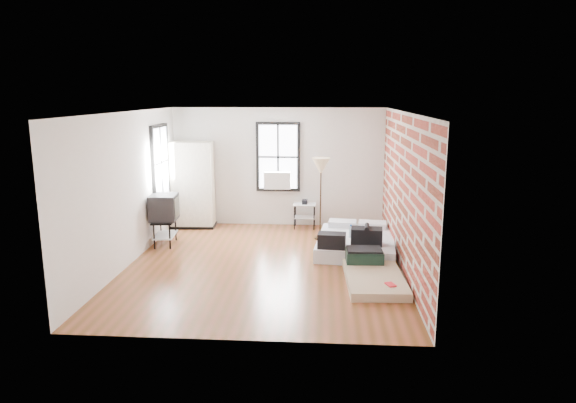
# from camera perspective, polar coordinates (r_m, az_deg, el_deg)

# --- Properties ---
(ground) EXTENTS (6.00, 6.00, 0.00)m
(ground) POSITION_cam_1_polar(r_m,az_deg,el_deg) (9.62, -2.64, -7.00)
(ground) COLOR brown
(ground) RESTS_ON ground
(room_shell) EXTENTS (5.02, 6.02, 2.80)m
(room_shell) POSITION_cam_1_polar(r_m,az_deg,el_deg) (9.54, -1.11, 3.59)
(room_shell) COLOR silver
(room_shell) RESTS_ON ground
(mattress_main) EXTENTS (1.69, 2.18, 0.65)m
(mattress_main) POSITION_cam_1_polar(r_m,az_deg,el_deg) (10.50, 7.52, -4.44)
(mattress_main) COLOR white
(mattress_main) RESTS_ON ground
(mattress_bare) EXTENTS (1.01, 1.82, 0.38)m
(mattress_bare) POSITION_cam_1_polar(r_m,az_deg,el_deg) (8.99, 9.27, -7.75)
(mattress_bare) COLOR #C4AD8E
(mattress_bare) RESTS_ON ground
(wardrobe) EXTENTS (1.05, 0.64, 2.02)m
(wardrobe) POSITION_cam_1_polar(r_m,az_deg,el_deg) (12.27, -10.58, 1.81)
(wardrobe) COLOR black
(wardrobe) RESTS_ON ground
(side_table) EXTENTS (0.53, 0.42, 0.68)m
(side_table) POSITION_cam_1_polar(r_m,az_deg,el_deg) (12.06, 1.86, -0.80)
(side_table) COLOR black
(side_table) RESTS_ON ground
(floor_lamp) EXTENTS (0.38, 0.38, 1.78)m
(floor_lamp) POSITION_cam_1_polar(r_m,az_deg,el_deg) (10.96, 3.68, 3.55)
(floor_lamp) COLOR black
(floor_lamp) RESTS_ON ground
(tv_stand) EXTENTS (0.59, 0.80, 1.07)m
(tv_stand) POSITION_cam_1_polar(r_m,az_deg,el_deg) (10.94, -13.58, -0.81)
(tv_stand) COLOR black
(tv_stand) RESTS_ON ground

